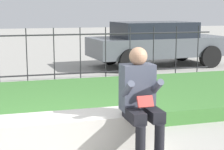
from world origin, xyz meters
TOP-DOWN VIEW (x-y plane):
  - stone_bench at (0.12, 0.00)m, footprint 2.37×0.52m
  - person_seated_reader at (0.99, -0.30)m, footprint 0.42×0.73m
  - grass_berm at (0.00, 2.23)m, footprint 10.97×3.06m
  - iron_fence at (-0.00, 4.17)m, footprint 8.97×0.03m
  - car_parked_right at (3.98, 6.26)m, footprint 4.26×2.09m

SIDE VIEW (x-z plane):
  - grass_berm at x=0.00m, z-range 0.00..0.22m
  - stone_bench at x=0.12m, z-range -0.03..0.47m
  - iron_fence at x=0.00m, z-range 0.03..1.34m
  - person_seated_reader at x=0.99m, z-range 0.07..1.36m
  - car_parked_right at x=3.98m, z-range 0.06..1.39m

